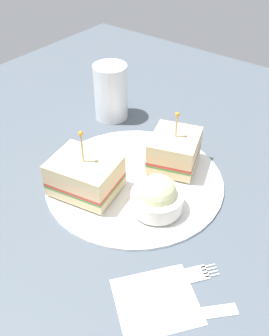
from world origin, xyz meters
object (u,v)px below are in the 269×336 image
at_px(coleslaw_bowl, 157,196).
at_px(knife, 190,315).
at_px(plate, 134,180).
at_px(sandwich_half_front, 85,175).
at_px(napkin, 156,301).
at_px(fork, 182,277).
at_px(drink_glass, 111,94).
at_px(sandwich_half_back, 174,150).

xyz_separation_m(coleslaw_bowl, knife, (0.13, -0.11, -0.03)).
bearing_deg(plate, knife, -37.21).
relative_size(plate, sandwich_half_front, 2.56).
bearing_deg(knife, sandwich_half_front, 161.22).
bearing_deg(plate, napkin, -45.65).
distance_m(napkin, fork, 0.05).
xyz_separation_m(fork, knife, (0.03, -0.04, 0.00)).
bearing_deg(sandwich_half_front, knife, -18.78).
bearing_deg(drink_glass, sandwich_half_front, -59.61).
bearing_deg(drink_glass, sandwich_half_back, -18.52).
height_order(drink_glass, fork, drink_glass).
height_order(plate, sandwich_half_back, sandwich_half_back).
distance_m(drink_glass, fork, 0.40).
bearing_deg(coleslaw_bowl, plate, 153.85).
bearing_deg(sandwich_half_back, sandwich_half_front, -118.24).
distance_m(plate, drink_glass, 0.21).
height_order(napkin, fork, fork).
bearing_deg(sandwich_half_front, coleslaw_bowl, 17.34).
height_order(drink_glass, knife, drink_glass).
distance_m(drink_glass, napkin, 0.43).
bearing_deg(sandwich_half_front, drink_glass, 120.39).
xyz_separation_m(plate, sandwich_half_back, (0.03, 0.07, 0.03)).
bearing_deg(plate, drink_glass, 140.37).
bearing_deg(drink_glass, knife, -38.32).
bearing_deg(drink_glass, coleslaw_bowl, -36.11).
xyz_separation_m(sandwich_half_back, fork, (0.13, -0.18, -0.03)).
relative_size(plate, napkin, 3.00).
bearing_deg(napkin, sandwich_half_back, 118.66).
bearing_deg(coleslaw_bowl, sandwich_half_front, -162.66).
xyz_separation_m(plate, sandwich_half_front, (-0.04, -0.07, 0.03)).
height_order(sandwich_half_front, drink_glass, sandwich_half_front).
height_order(sandwich_half_back, fork, sandwich_half_back).
xyz_separation_m(sandwich_half_front, napkin, (0.20, -0.09, -0.04)).
relative_size(sandwich_half_back, fork, 0.98).
height_order(sandwich_half_front, napkin, sandwich_half_front).
bearing_deg(knife, sandwich_half_back, 127.24).
bearing_deg(knife, napkin, -167.69).
distance_m(sandwich_half_back, coleslaw_bowl, 0.11).
height_order(drink_glass, napkin, drink_glass).
relative_size(plate, fork, 2.71).
bearing_deg(knife, plate, 142.79).
distance_m(napkin, knife, 0.04).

